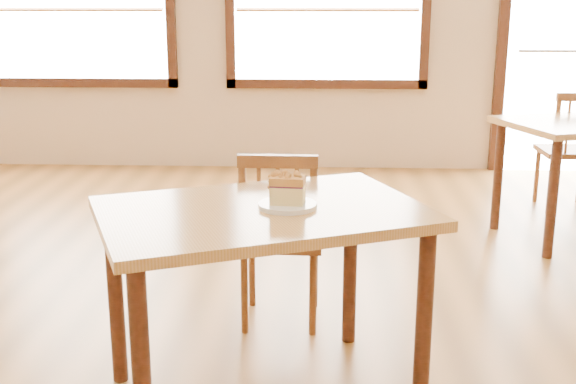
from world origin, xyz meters
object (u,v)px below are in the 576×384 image
at_px(cake_slice, 287,188).
at_px(cafe_table_main, 262,236).
at_px(plate, 288,205).
at_px(cafe_chair_main, 280,236).
at_px(cafe_chair_second, 571,150).

bearing_deg(cake_slice, cafe_table_main, -167.51).
xyz_separation_m(cafe_table_main, cake_slice, (0.09, 0.01, 0.18)).
height_order(cafe_table_main, plate, plate).
height_order(cafe_chair_main, cafe_chair_second, cafe_chair_second).
bearing_deg(cafe_chair_main, cafe_table_main, 88.57).
distance_m(cafe_table_main, cake_slice, 0.20).
relative_size(cafe_chair_second, cake_slice, 6.37).
bearing_deg(cafe_chair_second, plate, 53.96).
xyz_separation_m(cafe_chair_main, plate, (0.06, -0.64, 0.33)).
distance_m(cafe_chair_second, plate, 3.26).
relative_size(cafe_table_main, plate, 6.37).
bearing_deg(plate, cafe_chair_second, 54.28).
bearing_deg(cafe_chair_second, cafe_table_main, 52.79).
distance_m(cafe_table_main, cafe_chair_main, 0.69).
relative_size(cafe_chair_main, cafe_chair_second, 0.97).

